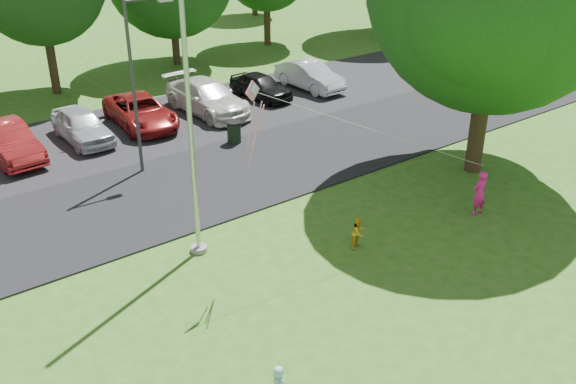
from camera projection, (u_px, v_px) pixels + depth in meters
ground at (403, 287)px, 17.49m from camera, size 120.00×120.00×0.00m
park_road at (227, 175)px, 23.91m from camera, size 60.00×6.00×0.06m
parking_strip at (149, 126)px, 28.56m from camera, size 42.00×7.00×0.06m
flagpole at (190, 119)px, 17.32m from camera, size 0.50×0.50×10.00m
street_lamp at (139, 71)px, 22.68m from camera, size 1.81×0.26×6.45m
trash_can at (234, 133)px, 26.59m from camera, size 0.61×0.61×0.97m
parked_cars at (139, 112)px, 28.07m from camera, size 20.25×5.33×1.49m
woman at (480, 193)px, 20.95m from camera, size 0.58×0.41×1.53m
child_yellow at (359, 233)px, 19.16m from camera, size 0.58×0.51×1.01m
child_blue at (278, 384)px, 13.57m from camera, size 0.48×0.51×0.88m
kite at (264, 111)px, 16.31m from camera, size 7.99×1.89×3.81m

